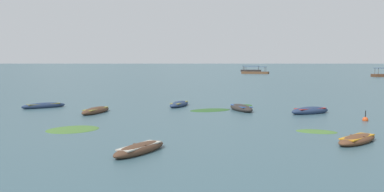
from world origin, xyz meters
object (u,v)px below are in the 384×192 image
(mooring_buoy, at_px, (365,120))
(rowboat_3, at_px, (357,140))
(rowboat_5, at_px, (140,149))
(ferry_0, at_px, (251,70))
(rowboat_2, at_px, (96,111))
(rowboat_4, at_px, (310,111))
(rowboat_6, at_px, (44,106))
(ferry_1, at_px, (255,72))
(rowboat_7, at_px, (241,108))
(rowboat_1, at_px, (179,104))

(mooring_buoy, bearing_deg, rowboat_3, -110.43)
(rowboat_5, bearing_deg, ferry_0, 85.37)
(rowboat_2, height_order, rowboat_4, rowboat_4)
(rowboat_5, xyz_separation_m, rowboat_6, (-11.85, 15.71, 0.02))
(rowboat_2, relative_size, ferry_1, 0.42)
(ferry_0, distance_m, ferry_1, 33.18)
(ferry_1, bearing_deg, rowboat_6, -103.24)
(rowboat_2, bearing_deg, mooring_buoy, -6.99)
(ferry_0, height_order, mooring_buoy, ferry_0)
(rowboat_7, distance_m, ferry_0, 134.64)
(rowboat_2, relative_size, rowboat_7, 1.08)
(ferry_0, xyz_separation_m, ferry_1, (-0.24, -33.18, 0.00))
(rowboat_1, xyz_separation_m, rowboat_6, (-11.24, -2.24, -0.00))
(ferry_0, bearing_deg, ferry_1, -90.42)
(rowboat_5, bearing_deg, rowboat_1, 91.96)
(rowboat_1, bearing_deg, rowboat_6, -168.70)
(rowboat_5, distance_m, rowboat_6, 19.67)
(ferry_0, bearing_deg, rowboat_5, -94.63)
(rowboat_3, relative_size, ferry_0, 0.37)
(rowboat_5, xyz_separation_m, ferry_1, (11.88, 116.59, 0.29))
(rowboat_6, distance_m, mooring_buoy, 25.05)
(rowboat_2, height_order, mooring_buoy, mooring_buoy)
(rowboat_3, bearing_deg, ferry_0, 89.13)
(rowboat_3, distance_m, rowboat_4, 10.94)
(rowboat_4, relative_size, rowboat_7, 0.98)
(rowboat_3, bearing_deg, mooring_buoy, 69.57)
(rowboat_4, height_order, rowboat_5, rowboat_4)
(rowboat_7, bearing_deg, rowboat_2, -167.08)
(rowboat_6, xyz_separation_m, ferry_1, (23.73, 100.89, 0.27))
(rowboat_5, distance_m, ferry_1, 117.20)
(rowboat_4, distance_m, rowboat_6, 21.71)
(rowboat_4, bearing_deg, rowboat_3, -89.50)
(rowboat_7, xyz_separation_m, ferry_0, (7.43, 134.43, 0.25))
(rowboat_2, distance_m, ferry_1, 105.37)
(rowboat_3, xyz_separation_m, rowboat_6, (-21.74, 12.64, 0.02))
(rowboat_3, xyz_separation_m, rowboat_7, (-5.19, 12.27, 0.05))
(rowboat_7, height_order, ferry_0, ferry_0)
(rowboat_2, relative_size, ferry_0, 0.45)
(rowboat_5, relative_size, rowboat_7, 0.95)
(mooring_buoy, bearing_deg, rowboat_6, 167.96)
(rowboat_3, relative_size, rowboat_7, 0.88)
(rowboat_1, distance_m, rowboat_4, 11.13)
(rowboat_2, distance_m, rowboat_6, 6.23)
(rowboat_3, bearing_deg, rowboat_2, 149.00)
(rowboat_2, bearing_deg, rowboat_6, 152.29)
(rowboat_6, distance_m, rowboat_7, 16.55)
(rowboat_6, bearing_deg, mooring_buoy, -12.04)
(rowboat_4, bearing_deg, ferry_1, 88.83)
(rowboat_1, relative_size, rowboat_3, 1.19)
(rowboat_1, relative_size, mooring_buoy, 4.70)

